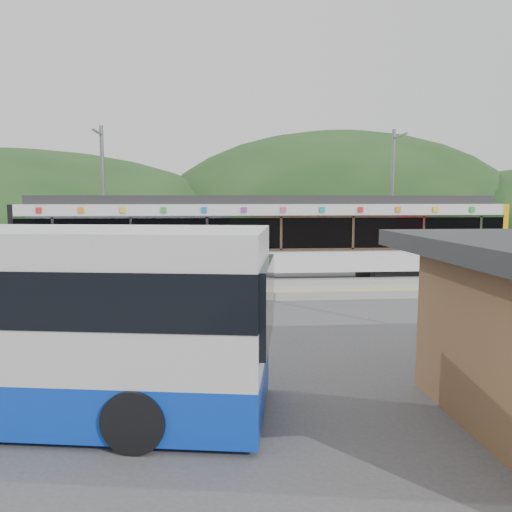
{
  "coord_description": "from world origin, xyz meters",
  "views": [
    {
      "loc": [
        -1.93,
        -15.59,
        3.59
      ],
      "look_at": [
        -0.45,
        1.0,
        1.7
      ],
      "focal_mm": 35.0,
      "sensor_mm": 36.0,
      "label": 1
    }
  ],
  "objects": [
    {
      "name": "ground",
      "position": [
        0.0,
        0.0,
        0.0
      ],
      "size": [
        120.0,
        120.0,
        0.0
      ],
      "primitive_type": "plane",
      "color": "#4C4C4F",
      "rests_on": "ground"
    },
    {
      "name": "hills",
      "position": [
        6.19,
        5.29,
        0.0
      ],
      "size": [
        146.0,
        149.0,
        26.0
      ],
      "color": "#1E3D19",
      "rests_on": "ground"
    },
    {
      "name": "platform",
      "position": [
        0.0,
        3.3,
        0.15
      ],
      "size": [
        26.0,
        3.2,
        0.3
      ],
      "primitive_type": "cube",
      "color": "#9E9E99",
      "rests_on": "ground"
    },
    {
      "name": "yellow_line",
      "position": [
        0.0,
        2.0,
        0.3
      ],
      "size": [
        26.0,
        0.1,
        0.01
      ],
      "primitive_type": "cube",
      "color": "yellow",
      "rests_on": "platform"
    },
    {
      "name": "train",
      "position": [
        0.4,
        6.0,
        2.06
      ],
      "size": [
        20.44,
        3.01,
        3.74
      ],
      "color": "black",
      "rests_on": "ground"
    },
    {
      "name": "catenary_mast_west",
      "position": [
        -7.0,
        8.56,
        3.65
      ],
      "size": [
        0.18,
        1.8,
        7.0
      ],
      "color": "slate",
      "rests_on": "ground"
    },
    {
      "name": "catenary_mast_east",
      "position": [
        7.0,
        8.56,
        3.65
      ],
      "size": [
        0.18,
        1.8,
        7.0
      ],
      "color": "slate",
      "rests_on": "ground"
    }
  ]
}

